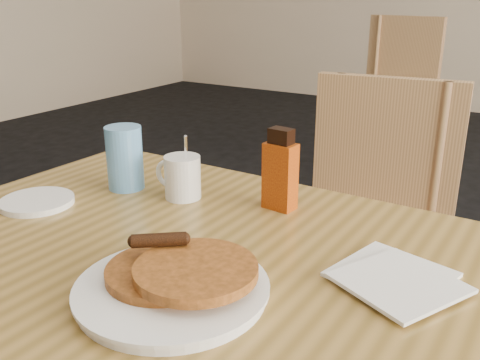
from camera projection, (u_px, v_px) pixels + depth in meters
name	position (u px, v px, depth m)	size (l,w,h in m)	color
main_table	(208.00, 279.00, 0.88)	(1.21, 0.83, 0.75)	olive
chair_main_far	(370.00, 213.00, 1.53)	(0.46, 0.46, 0.93)	tan
chair_wall_extra	(396.00, 88.00, 3.17)	(0.53, 0.53, 1.01)	tan
pancake_plate	(175.00, 282.00, 0.75)	(0.27, 0.27, 0.07)	white
coffee_mug	(182.00, 176.00, 1.09)	(0.11, 0.07, 0.14)	white
syrup_bottle	(280.00, 172.00, 1.03)	(0.06, 0.04, 0.16)	#710E06
napkin_stack	(395.00, 278.00, 0.79)	(0.21, 0.22, 0.01)	white
blue_tumbler	(125.00, 158.00, 1.14)	(0.08, 0.08, 0.14)	#5E9FDC
side_saucer	(37.00, 202.00, 1.07)	(0.15, 0.15, 0.01)	white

